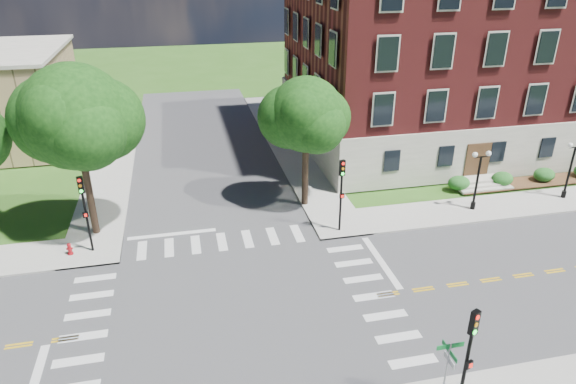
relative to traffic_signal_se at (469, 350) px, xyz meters
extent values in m
plane|color=#2E5A19|center=(-7.71, 7.69, -3.19)|extent=(160.00, 160.00, 0.00)
cube|color=#3D3D3F|center=(-7.71, 7.69, -3.18)|extent=(90.00, 12.00, 0.01)
cube|color=#3D3D3F|center=(-7.71, 7.69, -3.18)|extent=(12.00, 90.00, 0.01)
cube|color=#9E9B93|center=(15.29, 15.44, -3.13)|extent=(34.00, 3.50, 0.12)
cube|color=#9E9B93|center=(0.04, 30.69, -3.13)|extent=(3.50, 34.00, 0.12)
cube|color=#9E9B93|center=(-15.46, 30.69, -3.13)|extent=(3.50, 34.00, 0.12)
cube|color=silver|center=(1.09, 10.69, -3.19)|extent=(0.40, 5.50, 0.00)
cube|color=#A6A392|center=(16.29, 29.69, -0.97)|extent=(30.00, 20.00, 4.20)
cube|color=maroon|center=(16.29, 29.69, 7.03)|extent=(29.55, 19.70, 11.80)
cube|color=#472D19|center=(12.29, 19.65, -1.37)|extent=(2.00, 0.10, 2.80)
cylinder|color=#322619|center=(-15.40, 17.64, -0.81)|extent=(0.44, 0.44, 4.50)
sphere|color=#10360E|center=(-15.40, 17.64, 4.53)|extent=(6.18, 6.18, 6.18)
cylinder|color=#322619|center=(-1.46, 18.75, -1.06)|extent=(0.44, 0.44, 4.00)
sphere|color=#10360E|center=(-1.46, 18.75, 3.43)|extent=(4.99, 4.99, 4.99)
cylinder|color=black|center=(0.00, 0.02, -1.17)|extent=(0.14, 0.14, 3.80)
cube|color=black|center=(0.00, 0.02, 1.23)|extent=(0.38, 0.33, 1.00)
cylinder|color=red|center=(0.00, -0.11, 1.56)|extent=(0.19, 0.12, 0.18)
cylinder|color=orange|center=(0.00, -0.11, 1.23)|extent=(0.19, 0.12, 0.18)
cylinder|color=#19E533|center=(0.00, -0.11, 0.90)|extent=(0.19, 0.12, 0.18)
cube|color=black|center=(0.00, -0.16, -0.57)|extent=(0.32, 0.23, 0.30)
cylinder|color=black|center=(-0.22, 14.59, -1.17)|extent=(0.14, 0.14, 3.80)
cube|color=black|center=(-0.22, 14.59, 1.23)|extent=(0.36, 0.29, 1.00)
cylinder|color=red|center=(-0.22, 14.46, 1.56)|extent=(0.19, 0.09, 0.18)
cylinder|color=orange|center=(-0.22, 14.46, 1.23)|extent=(0.19, 0.09, 0.18)
cylinder|color=#19E533|center=(-0.22, 14.46, 0.90)|extent=(0.19, 0.09, 0.18)
cube|color=black|center=(-0.22, 14.41, -0.57)|extent=(0.32, 0.19, 0.30)
cylinder|color=black|center=(-15.35, 15.38, -1.17)|extent=(0.14, 0.14, 3.80)
cube|color=black|center=(-15.35, 15.38, 1.23)|extent=(0.37, 0.31, 1.00)
cylinder|color=red|center=(-15.35, 15.25, 1.56)|extent=(0.19, 0.10, 0.18)
cylinder|color=orange|center=(-15.35, 15.25, 1.23)|extent=(0.19, 0.10, 0.18)
cylinder|color=#19E533|center=(-15.35, 15.25, 0.90)|extent=(0.19, 0.10, 0.18)
cube|color=black|center=(-15.35, 15.20, -0.57)|extent=(0.32, 0.21, 0.30)
cylinder|color=black|center=(9.70, 15.44, -2.82)|extent=(0.32, 0.32, 0.50)
cylinder|color=black|center=(9.70, 15.44, -1.17)|extent=(0.16, 0.16, 3.80)
cube|color=black|center=(9.70, 15.44, 0.78)|extent=(1.00, 0.06, 0.06)
sphere|color=white|center=(9.20, 15.44, 0.98)|extent=(0.36, 0.36, 0.36)
sphere|color=white|center=(10.20, 15.44, 0.98)|extent=(0.36, 0.36, 0.36)
cylinder|color=black|center=(17.08, 15.68, -2.82)|extent=(0.32, 0.32, 0.50)
cylinder|color=black|center=(17.08, 15.68, -1.17)|extent=(0.16, 0.16, 3.80)
cube|color=black|center=(17.08, 15.68, 0.78)|extent=(1.00, 0.06, 0.06)
sphere|color=white|center=(16.58, 15.68, 0.98)|extent=(0.36, 0.36, 0.36)
cylinder|color=gray|center=(-0.53, 0.38, -1.52)|extent=(0.07, 0.07, 3.10)
cube|color=#0E702C|center=(-0.53, 0.38, -0.07)|extent=(1.10, 0.03, 0.20)
cube|color=#0E702C|center=(-0.53, 0.38, -0.32)|extent=(0.03, 1.10, 0.20)
cube|color=silver|center=(-0.48, 0.38, -0.77)|extent=(0.03, 0.75, 0.25)
cylinder|color=maroon|center=(-16.59, 15.20, -3.02)|extent=(0.32, 0.32, 0.10)
cylinder|color=maroon|center=(-16.59, 15.20, -2.77)|extent=(0.22, 0.22, 0.60)
sphere|color=maroon|center=(-16.59, 15.20, -2.44)|extent=(0.24, 0.24, 0.24)
cylinder|color=maroon|center=(-16.59, 15.20, -2.69)|extent=(0.35, 0.12, 0.12)
cylinder|color=maroon|center=(-16.59, 15.20, -2.69)|extent=(0.12, 0.35, 0.12)
camera|label=1|loc=(-9.56, -12.67, 13.25)|focal=32.00mm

